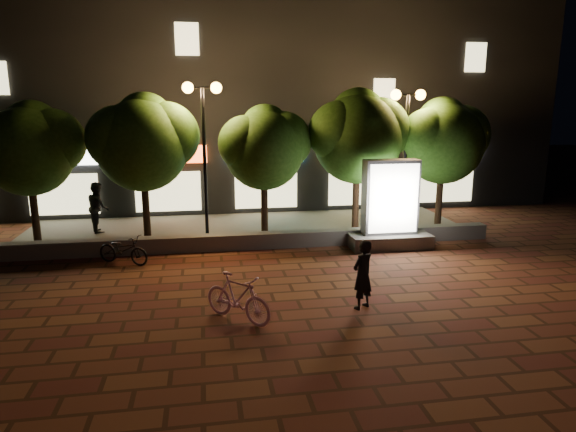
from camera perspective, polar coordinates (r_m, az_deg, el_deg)
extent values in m
plane|color=brown|center=(12.52, -1.94, -8.77)|extent=(80.00, 80.00, 0.00)
cube|color=slate|center=(16.21, -3.83, -2.82)|extent=(16.00, 0.45, 0.50)
cube|color=slate|center=(18.67, -4.60, -1.42)|extent=(16.00, 5.00, 0.08)
cube|color=black|center=(24.60, -6.18, 13.59)|extent=(28.00, 8.00, 10.00)
cube|color=white|center=(21.30, -24.57, 6.22)|extent=(3.20, 0.12, 0.70)
cube|color=beige|center=(21.49, -24.20, 2.25)|extent=(2.60, 0.10, 1.60)
cube|color=#F04D18|center=(20.64, -13.72, 6.83)|extent=(3.20, 0.12, 0.70)
cube|color=beige|center=(20.84, -13.50, 2.72)|extent=(2.60, 0.10, 1.60)
cube|color=#41B8C6|center=(20.74, -2.55, 7.20)|extent=(3.20, 0.12, 0.70)
cube|color=beige|center=(20.94, -2.51, 3.11)|extent=(2.60, 0.10, 1.60)
cube|color=orange|center=(21.59, 8.13, 7.30)|extent=(3.20, 0.12, 0.70)
cube|color=beige|center=(21.78, 8.01, 3.37)|extent=(2.60, 0.10, 1.60)
cube|color=silver|center=(23.12, 17.70, 7.18)|extent=(3.20, 0.12, 0.70)
cube|color=beige|center=(23.29, 17.46, 3.51)|extent=(2.60, 0.10, 1.60)
cube|color=beige|center=(20.64, -11.46, 19.18)|extent=(0.90, 0.10, 1.20)
cube|color=beige|center=(21.83, 10.91, 13.57)|extent=(0.90, 0.10, 1.20)
cube|color=beige|center=(23.58, 20.62, 16.58)|extent=(0.90, 0.10, 1.20)
cylinder|color=black|center=(18.13, -26.95, 0.57)|extent=(0.24, 0.24, 2.25)
sphere|color=#325F1C|center=(17.88, -27.56, 6.52)|extent=(2.80, 2.80, 2.80)
sphere|color=#325F1C|center=(17.84, -25.31, 7.70)|extent=(2.10, 2.10, 2.10)
sphere|color=#325F1C|center=(17.92, -29.71, 7.11)|extent=(1.96, 1.96, 1.96)
sphere|color=#325F1C|center=(18.14, -27.15, 8.86)|extent=(1.82, 1.82, 1.82)
cylinder|color=black|center=(17.39, -15.91, 1.16)|extent=(0.24, 0.24, 2.34)
sphere|color=#325F1C|center=(17.12, -16.32, 7.72)|extent=(3.00, 3.00, 3.00)
sphere|color=#325F1C|center=(17.23, -13.80, 8.89)|extent=(2.25, 2.25, 2.25)
sphere|color=#325F1C|center=(17.04, -18.70, 8.39)|extent=(2.10, 2.10, 2.10)
sphere|color=#325F1C|center=(17.41, -16.01, 10.29)|extent=(1.95, 1.95, 1.95)
cylinder|color=black|center=(17.40, -2.71, 1.42)|extent=(0.24, 0.24, 2.21)
sphere|color=#325F1C|center=(17.14, -2.77, 7.48)|extent=(2.70, 2.70, 2.70)
sphere|color=#325F1C|center=(17.41, -0.63, 8.57)|extent=(2.03, 2.03, 2.02)
sphere|color=#325F1C|center=(16.91, -4.78, 8.23)|extent=(1.89, 1.89, 1.89)
sphere|color=#325F1C|center=(17.45, -2.60, 9.80)|extent=(1.76, 1.76, 1.76)
cylinder|color=black|center=(18.07, 7.74, 2.10)|extent=(0.24, 0.24, 2.43)
sphere|color=#325F1C|center=(17.81, 7.94, 8.65)|extent=(3.10, 3.10, 3.10)
sphere|color=#325F1C|center=(18.22, 10.14, 9.61)|extent=(2.33, 2.33, 2.33)
sphere|color=#325F1C|center=(17.45, 5.90, 9.45)|extent=(2.17, 2.17, 2.17)
sphere|color=#325F1C|center=(18.13, 7.99, 11.17)|extent=(2.01, 2.02, 2.02)
cylinder|color=black|center=(19.26, 16.88, 2.12)|extent=(0.24, 0.24, 2.29)
sphere|color=#325F1C|center=(19.02, 17.25, 7.89)|extent=(2.90, 2.90, 2.90)
sphere|color=#325F1C|center=(19.51, 18.97, 8.76)|extent=(2.18, 2.17, 2.17)
sphere|color=#325F1C|center=(18.59, 15.69, 8.66)|extent=(2.03, 2.03, 2.03)
sphere|color=#325F1C|center=(19.34, 17.20, 10.12)|extent=(1.89, 1.88, 1.88)
cylinder|color=black|center=(16.87, -9.47, 5.71)|extent=(0.12, 0.12, 5.00)
cylinder|color=black|center=(16.76, -9.78, 14.23)|extent=(0.90, 0.08, 0.08)
sphere|color=gold|center=(16.76, -11.37, 14.16)|extent=(0.36, 0.36, 0.36)
sphere|color=gold|center=(16.77, -8.20, 14.28)|extent=(0.36, 0.36, 0.36)
cylinder|color=black|center=(18.28, 13.16, 5.77)|extent=(0.12, 0.12, 4.80)
cylinder|color=black|center=(18.16, 13.55, 13.30)|extent=(0.90, 0.08, 0.08)
sphere|color=gold|center=(17.99, 12.20, 13.37)|extent=(0.36, 0.36, 0.36)
sphere|color=gold|center=(18.34, 14.88, 13.22)|extent=(0.36, 0.36, 0.36)
cube|color=slate|center=(16.73, 11.36, -2.67)|extent=(2.64, 1.33, 0.44)
cube|color=#4C4C51|center=(16.42, 11.58, 2.14)|extent=(1.76, 0.62, 2.41)
cube|color=white|center=(16.13, 11.97, 1.94)|extent=(1.59, 0.05, 2.19)
cube|color=white|center=(16.71, 11.20, 2.34)|extent=(1.59, 0.05, 2.19)
imported|color=pink|center=(10.87, -5.76, -9.25)|extent=(1.60, 1.58, 1.05)
imported|color=black|center=(11.49, 8.51, -6.64)|extent=(0.70, 0.64, 1.61)
imported|color=black|center=(15.32, -18.29, -3.67)|extent=(1.72, 1.29, 0.87)
imported|color=black|center=(19.04, -20.85, 0.96)|extent=(0.93, 1.05, 1.81)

